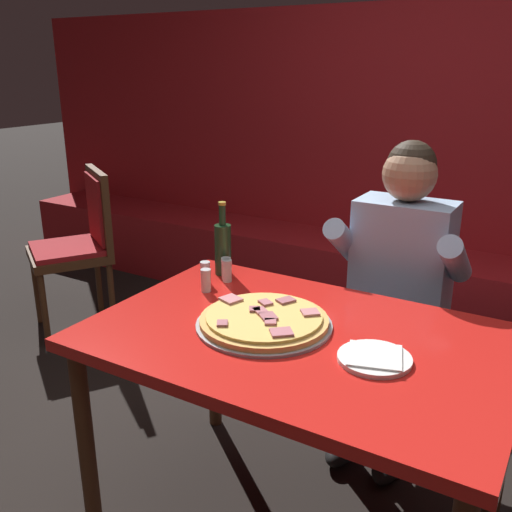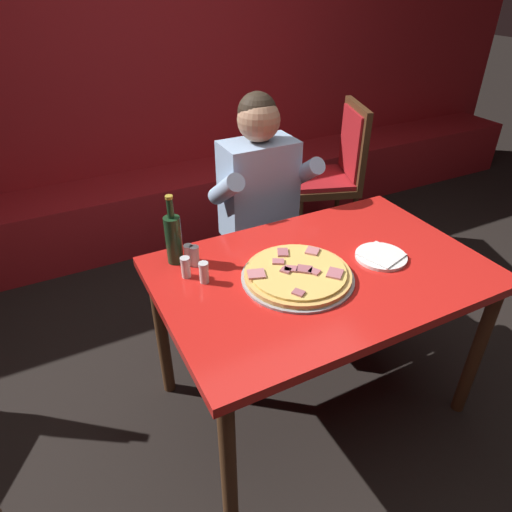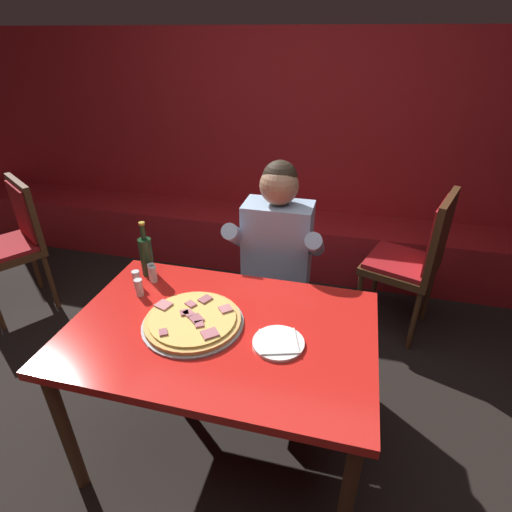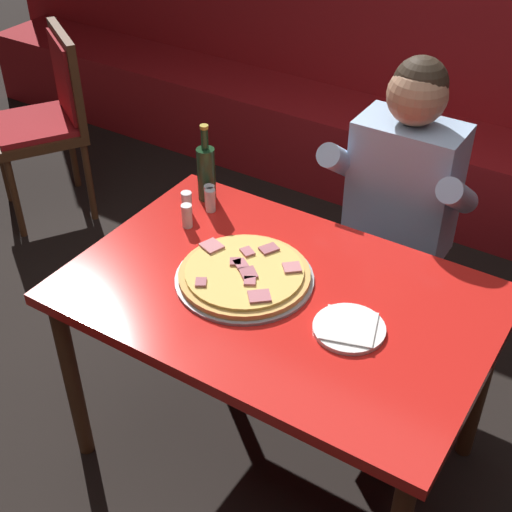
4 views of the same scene
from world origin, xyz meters
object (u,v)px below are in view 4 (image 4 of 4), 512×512
Objects in this scene: beer_bottle at (206,172)px; dining_chair_near_left at (49,112)px; pizza at (245,275)px; plate_white_paper at (349,328)px; shaker_parmesan at (187,204)px; shaker_black_pepper at (210,201)px; main_dining_table at (278,312)px; shaker_red_pepper_flakes at (187,217)px; shaker_oregano at (210,197)px; diner_seated_blue_shirt at (392,215)px.

beer_bottle is 1.46m from dining_chair_near_left.
pizza is 1.49× the size of beer_bottle.
pizza is at bearing -41.04° from beer_bottle.
dining_chair_near_left reaches higher than plate_white_paper.
beer_bottle is at bearing 90.29° from shaker_parmesan.
shaker_parmesan is at bearing -134.90° from shaker_black_pepper.
main_dining_table is 0.48m from shaker_red_pepper_flakes.
shaker_black_pepper and shaker_oregano have the same top height.
plate_white_paper is 0.85m from beer_bottle.
shaker_red_pepper_flakes is (-0.71, 0.18, 0.03)m from plate_white_paper.
shaker_parmesan is (-0.38, 0.21, 0.02)m from pizza.
beer_bottle reaches higher than shaker_parmesan.
plate_white_paper is at bearing -9.19° from main_dining_table.
diner_seated_blue_shirt is (0.59, 0.45, -0.09)m from shaker_parmesan.
beer_bottle reaches higher than plate_white_paper.
shaker_red_pepper_flakes is 0.09× the size of dining_chair_near_left.
pizza is at bearing -25.17° from dining_chair_near_left.
beer_bottle is at bearing 138.96° from pizza.
diner_seated_blue_shirt is at bearing 71.84° from pizza.
shaker_oregano is at bearing 148.58° from main_dining_table.
diner_seated_blue_shirt reaches higher than shaker_parmesan.
plate_white_paper is (0.26, -0.04, 0.09)m from main_dining_table.
shaker_black_pepper is at bearing -46.54° from beer_bottle.
beer_bottle is 3.40× the size of shaker_parmesan.
beer_bottle is at bearing -19.67° from dining_chair_near_left.
diner_seated_blue_shirt reaches higher than plate_white_paper.
shaker_oregano is at bearing 93.02° from shaker_red_pepper_flakes.
main_dining_table is 0.55m from shaker_parmesan.
plate_white_paper is 2.44× the size of shaker_oregano.
main_dining_table is at bearing -32.85° from beer_bottle.
pizza is at bearing -39.89° from shaker_black_pepper.
shaker_oregano is 1.00× the size of shaker_parmesan.
shaker_parmesan is 1.00× the size of shaker_red_pepper_flakes.
shaker_black_pepper is at bearing 156.70° from plate_white_paper.
shaker_black_pepper is 0.08m from shaker_parmesan.
shaker_red_pepper_flakes reaches higher than main_dining_table.
diner_seated_blue_shirt is at bearing 36.43° from shaker_black_pepper.
plate_white_paper is 0.76m from shaker_black_pepper.
dining_chair_near_left is (-2.10, 0.84, -0.20)m from plate_white_paper.
dining_chair_near_left is (-1.72, 0.81, -0.21)m from pizza.
plate_white_paper is 0.78m from shaker_oregano.
plate_white_paper is 2.44× the size of shaker_black_pepper.
shaker_black_pepper is at bearing 85.32° from shaker_red_pepper_flakes.
beer_bottle is at bearing -150.88° from diner_seated_blue_shirt.
beer_bottle is at bearing 154.36° from plate_white_paper.
beer_bottle is 3.40× the size of shaker_red_pepper_flakes.
main_dining_table is 0.62m from beer_bottle.
beer_bottle is (-0.50, 0.32, 0.19)m from main_dining_table.
dining_chair_near_left reaches higher than pizza.
plate_white_paper is 0.72× the size of beer_bottle.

